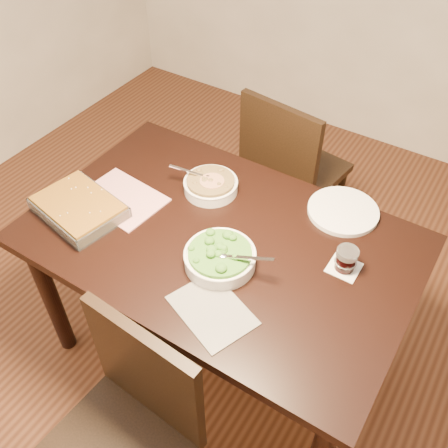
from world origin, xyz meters
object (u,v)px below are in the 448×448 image
object	(u,v)px
stew_bowl	(211,185)
wine_tumbler	(346,259)
broccoli_bowl	(220,257)
table	(220,254)
chair_near	(128,426)
dinner_plate	(343,211)
chair_far	(289,167)
baking_dish	(79,208)

from	to	relation	value
stew_bowl	wine_tumbler	size ratio (longest dim) A/B	2.73
broccoli_bowl	wine_tumbler	xyz separation A→B (m)	(0.37, 0.21, 0.01)
table	chair_near	distance (m)	0.68
broccoli_bowl	dinner_plate	world-z (taller)	broccoli_bowl
stew_bowl	chair_near	distance (m)	0.93
wine_tumbler	table	bearing A→B (deg)	-166.62
wine_tumbler	stew_bowl	bearing A→B (deg)	171.48
chair_near	broccoli_bowl	bearing A→B (deg)	94.15
dinner_plate	chair_far	world-z (taller)	chair_far
stew_bowl	dinner_plate	world-z (taller)	stew_bowl
chair_near	dinner_plate	bearing A→B (deg)	79.70
stew_bowl	wine_tumbler	xyz separation A→B (m)	(0.61, -0.09, 0.02)
chair_near	chair_far	bearing A→B (deg)	100.60
stew_bowl	baking_dish	size ratio (longest dim) A/B	0.63
stew_bowl	wine_tumbler	distance (m)	0.62
broccoli_bowl	dinner_plate	xyz separation A→B (m)	(0.26, 0.47, -0.02)
table	wine_tumbler	bearing A→B (deg)	13.38
broccoli_bowl	wine_tumbler	bearing A→B (deg)	30.08
stew_bowl	baking_dish	xyz separation A→B (m)	(-0.35, -0.38, -0.00)
chair_far	wine_tumbler	bearing A→B (deg)	136.16
dinner_plate	chair_far	xyz separation A→B (m)	(-0.43, 0.42, -0.25)
wine_tumbler	chair_far	bearing A→B (deg)	128.51
table	dinner_plate	bearing A→B (deg)	47.82
baking_dish	stew_bowl	bearing A→B (deg)	58.54
broccoli_bowl	chair_far	world-z (taller)	chair_far
wine_tumbler	dinner_plate	xyz separation A→B (m)	(-0.11, 0.26, -0.04)
stew_bowl	dinner_plate	size ratio (longest dim) A/B	0.86
table	stew_bowl	xyz separation A→B (m)	(-0.17, 0.20, 0.13)
stew_bowl	wine_tumbler	world-z (taller)	wine_tumbler
stew_bowl	chair_far	world-z (taller)	chair_far
table	stew_bowl	world-z (taller)	stew_bowl
table	chair_near	world-z (taller)	chair_near
chair_near	chair_far	xyz separation A→B (m)	(-0.18, 1.44, 0.01)
stew_bowl	chair_far	size ratio (longest dim) A/B	0.25
broccoli_bowl	wine_tumbler	distance (m)	0.43
wine_tumbler	dinner_plate	distance (m)	0.28
wine_tumbler	broccoli_bowl	bearing A→B (deg)	-149.92
table	chair_near	size ratio (longest dim) A/B	1.55
wine_tumbler	chair_near	world-z (taller)	chair_near
wine_tumbler	chair_far	size ratio (longest dim) A/B	0.09
table	dinner_plate	size ratio (longest dim) A/B	5.19
stew_bowl	broccoli_bowl	world-z (taller)	broccoli_bowl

